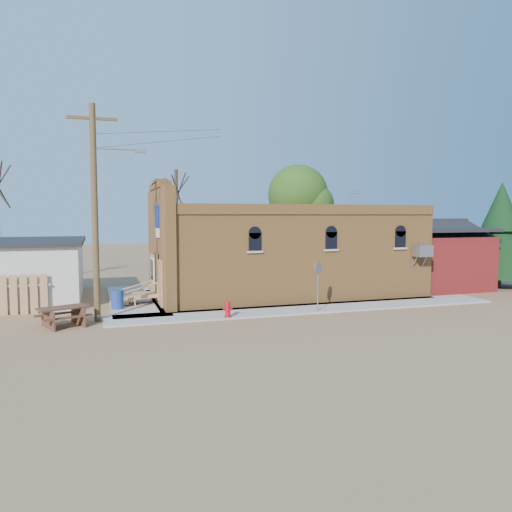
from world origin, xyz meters
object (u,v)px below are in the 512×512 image
object	(u,v)px
utility_pole	(96,208)
fire_hydrant	(228,309)
stop_sign	(318,273)
trash_barrel	(117,299)
picnic_table	(63,314)
brick_bar	(281,253)

from	to	relation	value
utility_pole	fire_hydrant	xyz separation A→B (m)	(5.29, -1.20, -4.34)
fire_hydrant	stop_sign	size ratio (longest dim) A/B	0.31
trash_barrel	picnic_table	xyz separation A→B (m)	(-2.20, -2.86, 0.01)
stop_sign	trash_barrel	size ratio (longest dim) A/B	2.61
brick_bar	picnic_table	size ratio (longest dim) A/B	7.02
fire_hydrant	picnic_table	world-z (taller)	picnic_table
trash_barrel	stop_sign	bearing A→B (deg)	-21.70
brick_bar	utility_pole	world-z (taller)	utility_pole
picnic_table	utility_pole	bearing A→B (deg)	1.96
utility_pole	fire_hydrant	distance (m)	6.95
trash_barrel	fire_hydrant	bearing A→B (deg)	-37.89
fire_hydrant	picnic_table	distance (m)	6.67
utility_pole	trash_barrel	world-z (taller)	utility_pole
utility_pole	picnic_table	xyz separation A→B (m)	(-1.36, -0.61, -4.25)
brick_bar	fire_hydrant	size ratio (longest dim) A/B	22.92
fire_hydrant	picnic_table	xyz separation A→B (m)	(-6.64, 0.59, 0.09)
stop_sign	picnic_table	world-z (taller)	stop_sign
brick_bar	utility_pole	size ratio (longest dim) A/B	1.82
utility_pole	stop_sign	xyz separation A→B (m)	(9.52, -1.20, -2.93)
trash_barrel	utility_pole	bearing A→B (deg)	-110.54
utility_pole	trash_barrel	xyz separation A→B (m)	(0.84, 2.25, -4.25)
brick_bar	stop_sign	xyz separation A→B (m)	(-0.26, -5.49, -0.49)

